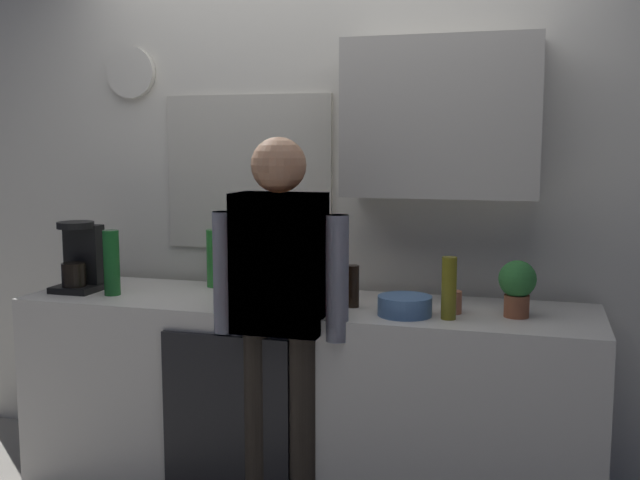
# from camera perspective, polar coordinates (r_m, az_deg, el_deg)

# --- Properties ---
(kitchen_counter) EXTENTS (2.53, 0.64, 0.88)m
(kitchen_counter) POSITION_cam_1_polar(r_m,az_deg,el_deg) (3.41, -1.34, -11.98)
(kitchen_counter) COLOR beige
(kitchen_counter) RESTS_ON ground_plane
(dishwasher_panel) EXTENTS (0.56, 0.02, 0.79)m
(dishwasher_panel) POSITION_cam_1_polar(r_m,az_deg,el_deg) (3.22, -7.27, -14.13)
(dishwasher_panel) COLOR black
(dishwasher_panel) RESTS_ON ground_plane
(back_wall_assembly) EXTENTS (4.13, 0.42, 2.60)m
(back_wall_assembly) POSITION_cam_1_polar(r_m,az_deg,el_deg) (3.59, 1.64, 3.95)
(back_wall_assembly) COLOR silver
(back_wall_assembly) RESTS_ON ground_plane
(coffee_maker) EXTENTS (0.20, 0.20, 0.33)m
(coffee_maker) POSITION_cam_1_polar(r_m,az_deg,el_deg) (3.70, -17.87, -1.45)
(coffee_maker) COLOR black
(coffee_maker) RESTS_ON kitchen_counter
(bottle_dark_sauce) EXTENTS (0.06, 0.06, 0.18)m
(bottle_dark_sauce) POSITION_cam_1_polar(r_m,az_deg,el_deg) (3.17, 2.51, -3.55)
(bottle_dark_sauce) COLOR black
(bottle_dark_sauce) RESTS_ON kitchen_counter
(bottle_green_wine) EXTENTS (0.07, 0.07, 0.30)m
(bottle_green_wine) POSITION_cam_1_polar(r_m,az_deg,el_deg) (3.54, -15.67, -1.69)
(bottle_green_wine) COLOR #195923
(bottle_green_wine) RESTS_ON kitchen_counter
(bottle_olive_oil) EXTENTS (0.06, 0.06, 0.25)m
(bottle_olive_oil) POSITION_cam_1_polar(r_m,az_deg,el_deg) (2.99, 9.84, -3.65)
(bottle_olive_oil) COLOR olive
(bottle_olive_oil) RESTS_ON kitchen_counter
(bottle_red_vinegar) EXTENTS (0.06, 0.06, 0.22)m
(bottle_red_vinegar) POSITION_cam_1_polar(r_m,az_deg,el_deg) (3.30, 0.50, -2.76)
(bottle_red_vinegar) COLOR maroon
(bottle_red_vinegar) RESTS_ON kitchen_counter
(bottle_clear_soda) EXTENTS (0.09, 0.09, 0.28)m
(bottle_clear_soda) POSITION_cam_1_polar(r_m,az_deg,el_deg) (3.65, -7.98, -1.39)
(bottle_clear_soda) COLOR #2D8C33
(bottle_clear_soda) RESTS_ON kitchen_counter
(bottle_amber_beer) EXTENTS (0.06, 0.06, 0.23)m
(bottle_amber_beer) POSITION_cam_1_polar(r_m,az_deg,el_deg) (3.07, -1.37, -3.46)
(bottle_amber_beer) COLOR brown
(bottle_amber_beer) RESTS_ON kitchen_counter
(cup_terracotta_mug) EXTENTS (0.08, 0.08, 0.09)m
(cup_terracotta_mug) POSITION_cam_1_polar(r_m,az_deg,el_deg) (3.11, 10.07, -4.70)
(cup_terracotta_mug) COLOR #B26647
(cup_terracotta_mug) RESTS_ON kitchen_counter
(mixing_bowl) EXTENTS (0.22, 0.22, 0.08)m
(mixing_bowl) POSITION_cam_1_polar(r_m,az_deg,el_deg) (3.05, 6.51, -5.02)
(mixing_bowl) COLOR #4C72A5
(mixing_bowl) RESTS_ON kitchen_counter
(potted_plant) EXTENTS (0.15, 0.15, 0.23)m
(potted_plant) POSITION_cam_1_polar(r_m,az_deg,el_deg) (3.08, 14.87, -3.32)
(potted_plant) COLOR #9E5638
(potted_plant) RESTS_ON kitchen_counter
(dish_soap) EXTENTS (0.06, 0.06, 0.18)m
(dish_soap) POSITION_cam_1_polar(r_m,az_deg,el_deg) (3.28, -2.14, -3.42)
(dish_soap) COLOR yellow
(dish_soap) RESTS_ON kitchen_counter
(person_at_sink) EXTENTS (0.57, 0.22, 1.60)m
(person_at_sink) POSITION_cam_1_polar(r_m,az_deg,el_deg) (3.00, -3.12, -4.64)
(person_at_sink) COLOR black
(person_at_sink) RESTS_ON ground_plane
(person_guest) EXTENTS (0.57, 0.22, 1.60)m
(person_guest) POSITION_cam_1_polar(r_m,az_deg,el_deg) (3.00, -3.12, -4.64)
(person_guest) COLOR brown
(person_guest) RESTS_ON ground_plane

